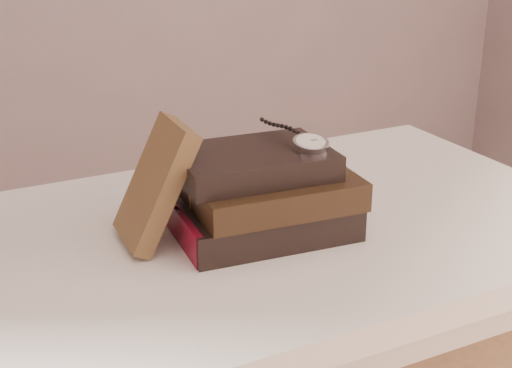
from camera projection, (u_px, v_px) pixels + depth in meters
name	position (u px, v px, depth m)	size (l,w,h in m)	color
table	(262.00, 278.00, 1.11)	(1.00, 0.60, 0.75)	white
book_stack	(263.00, 195.00, 1.03)	(0.26, 0.19, 0.12)	black
journal	(155.00, 184.00, 0.99)	(0.03, 0.11, 0.18)	#46301B
pocket_watch	(308.00, 142.00, 1.01)	(0.05, 0.15, 0.02)	silver
eyeglasses	(186.00, 176.00, 1.06)	(0.11, 0.13, 0.05)	silver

